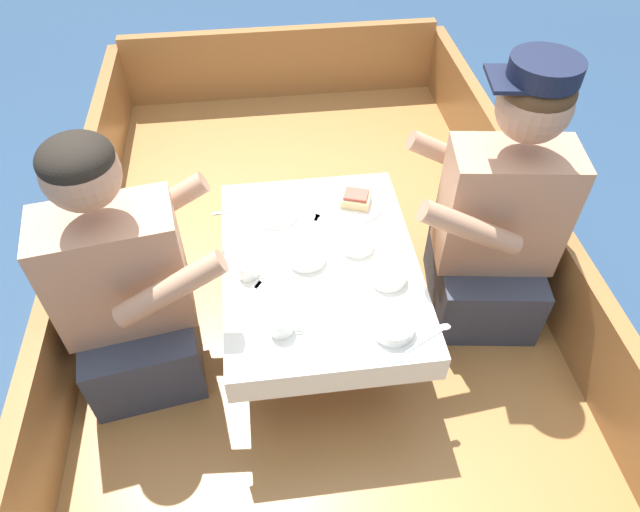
# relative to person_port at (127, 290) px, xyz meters

# --- Properties ---
(ground_plane) EXTENTS (60.00, 60.00, 0.00)m
(ground_plane) POSITION_rel_person_port_xyz_m (0.62, 0.10, -0.69)
(ground_plane) COLOR navy
(boat_deck) EXTENTS (1.84, 3.41, 0.31)m
(boat_deck) POSITION_rel_person_port_xyz_m (0.62, 0.10, -0.53)
(boat_deck) COLOR #9E6B38
(boat_deck) RESTS_ON ground_plane
(gunwale_port) EXTENTS (0.06, 3.41, 0.34)m
(gunwale_port) POSITION_rel_person_port_xyz_m (-0.27, 0.10, -0.21)
(gunwale_port) COLOR #936033
(gunwale_port) RESTS_ON boat_deck
(gunwale_starboard) EXTENTS (0.06, 3.41, 0.34)m
(gunwale_starboard) POSITION_rel_person_port_xyz_m (1.51, 0.10, -0.21)
(gunwale_starboard) COLOR #936033
(gunwale_starboard) RESTS_ON boat_deck
(bow_coaming) EXTENTS (1.72, 0.06, 0.39)m
(bow_coaming) POSITION_rel_person_port_xyz_m (0.62, 1.77, -0.18)
(bow_coaming) COLOR #936033
(bow_coaming) RESTS_ON boat_deck
(cockpit_table) EXTENTS (0.64, 0.86, 0.38)m
(cockpit_table) POSITION_rel_person_port_xyz_m (0.62, 0.05, -0.04)
(cockpit_table) COLOR #B2B2B7
(cockpit_table) RESTS_ON boat_deck
(person_port) EXTENTS (0.56, 0.51, 0.94)m
(person_port) POSITION_rel_person_port_xyz_m (0.00, 0.00, 0.00)
(person_port) COLOR #333847
(person_port) RESTS_ON boat_deck
(person_starboard) EXTENTS (0.56, 0.50, 1.01)m
(person_starboard) POSITION_rel_person_port_xyz_m (1.24, 0.12, 0.04)
(person_starboard) COLOR #333847
(person_starboard) RESTS_ON boat_deck
(plate_sandwich) EXTENTS (0.20, 0.20, 0.01)m
(plate_sandwich) POSITION_rel_person_port_xyz_m (0.78, 0.31, 0.00)
(plate_sandwich) COLOR white
(plate_sandwich) RESTS_ON cockpit_table
(plate_bread) EXTENTS (0.18, 0.18, 0.01)m
(plate_bread) POSITION_rel_person_port_xyz_m (0.49, 0.30, 0.00)
(plate_bread) COLOR white
(plate_bread) RESTS_ON cockpit_table
(sandwich) EXTENTS (0.12, 0.11, 0.05)m
(sandwich) POSITION_rel_person_port_xyz_m (0.78, 0.31, 0.03)
(sandwich) COLOR #E0BC7F
(sandwich) RESTS_ON plate_sandwich
(bowl_port_near) EXTENTS (0.12, 0.12, 0.04)m
(bowl_port_near) POSITION_rel_person_port_xyz_m (0.58, 0.06, 0.02)
(bowl_port_near) COLOR white
(bowl_port_near) RESTS_ON cockpit_table
(bowl_starboard_near) EXTENTS (0.12, 0.12, 0.04)m
(bowl_starboard_near) POSITION_rel_person_port_xyz_m (0.82, -0.06, 0.02)
(bowl_starboard_near) COLOR white
(bowl_starboard_near) RESTS_ON cockpit_table
(bowl_center_far) EXTENTS (0.13, 0.13, 0.04)m
(bowl_center_far) POSITION_rel_person_port_xyz_m (0.80, -0.26, 0.02)
(bowl_center_far) COLOR white
(bowl_center_far) RESTS_ON cockpit_table
(bowl_port_far) EXTENTS (0.11, 0.11, 0.04)m
(bowl_port_far) POSITION_rel_person_port_xyz_m (0.75, 0.10, 0.02)
(bowl_port_far) COLOR white
(bowl_port_far) RESTS_ON cockpit_table
(coffee_cup_port) EXTENTS (0.10, 0.07, 0.06)m
(coffee_cup_port) POSITION_rel_person_port_xyz_m (0.47, -0.22, 0.03)
(coffee_cup_port) COLOR white
(coffee_cup_port) RESTS_ON cockpit_table
(coffee_cup_starboard) EXTENTS (0.09, 0.06, 0.05)m
(coffee_cup_starboard) POSITION_rel_person_port_xyz_m (0.38, 0.02, 0.02)
(coffee_cup_starboard) COLOR white
(coffee_cup_starboard) RESTS_ON cockpit_table
(utensil_spoon_port) EXTENTS (0.16, 0.09, 0.01)m
(utensil_spoon_port) POSITION_rel_person_port_xyz_m (0.91, -0.29, 0.00)
(utensil_spoon_port) COLOR silver
(utensil_spoon_port) RESTS_ON cockpit_table
(utensil_fork_starboard) EXTENTS (0.11, 0.15, 0.00)m
(utensil_fork_starboard) POSITION_rel_person_port_xyz_m (0.38, -0.07, -0.00)
(utensil_fork_starboard) COLOR silver
(utensil_fork_starboard) RESTS_ON cockpit_table
(utensil_knife_port) EXTENTS (0.13, 0.12, 0.00)m
(utensil_knife_port) POSITION_rel_person_port_xyz_m (0.63, -0.18, -0.00)
(utensil_knife_port) COLOR silver
(utensil_knife_port) RESTS_ON cockpit_table
(utensil_spoon_center) EXTENTS (0.17, 0.04, 0.01)m
(utensil_spoon_center) POSITION_rel_person_port_xyz_m (0.38, 0.34, 0.00)
(utensil_spoon_center) COLOR silver
(utensil_spoon_center) RESTS_ON cockpit_table
(utensil_fork_port) EXTENTS (0.08, 0.17, 0.00)m
(utensil_fork_port) POSITION_rel_person_port_xyz_m (0.61, 0.21, -0.00)
(utensil_fork_port) COLOR silver
(utensil_fork_port) RESTS_ON cockpit_table
(utensil_knife_starboard) EXTENTS (0.12, 0.14, 0.00)m
(utensil_knife_starboard) POSITION_rel_person_port_xyz_m (0.69, 0.21, -0.00)
(utensil_knife_starboard) COLOR silver
(utensil_knife_starboard) RESTS_ON cockpit_table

